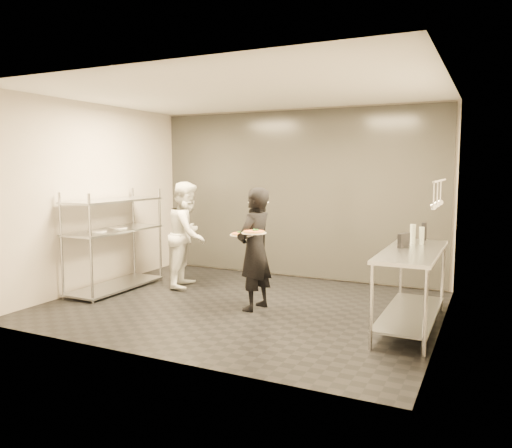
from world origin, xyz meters
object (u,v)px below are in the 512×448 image
at_px(prep_counter, 412,275).
at_px(bottle_clear, 422,236).
at_px(pizza_plate_far, 254,232).
at_px(pos_monitor, 404,240).
at_px(pizza_plate_near, 242,234).
at_px(salad_plate, 258,201).
at_px(bottle_dark, 424,231).
at_px(waiter, 255,249).
at_px(chef, 187,234).
at_px(bottle_green, 413,234).
at_px(pass_rack, 114,239).

height_order(prep_counter, bottle_clear, bottle_clear).
xyz_separation_m(pizza_plate_far, pos_monitor, (1.71, 0.46, -0.05)).
xyz_separation_m(prep_counter, pizza_plate_near, (-2.04, -0.26, 0.38)).
height_order(salad_plate, bottle_clear, salad_plate).
distance_m(prep_counter, bottle_dark, 0.90).
distance_m(prep_counter, pizza_plate_near, 2.09).
relative_size(waiter, chef, 0.98).
bearing_deg(bottle_dark, bottle_green, -102.26).
xyz_separation_m(chef, salad_plate, (1.43, -0.44, 0.59)).
height_order(pass_rack, pos_monitor, pass_rack).
distance_m(pizza_plate_far, salad_plate, 0.65).
xyz_separation_m(pizza_plate_near, pos_monitor, (1.92, 0.39, -0.01)).
distance_m(chef, bottle_dark, 3.48).
relative_size(waiter, pizza_plate_far, 5.20).
relative_size(pizza_plate_near, bottle_clear, 1.41).
relative_size(pizza_plate_near, bottle_green, 1.22).
xyz_separation_m(salad_plate, bottle_dark, (2.04, 0.61, -0.37)).
bearing_deg(pizza_plate_far, chef, 149.03).
xyz_separation_m(pos_monitor, bottle_clear, (0.16, 0.32, 0.02)).
height_order(waiter, chef, chef).
relative_size(pizza_plate_far, bottle_dark, 1.34).
xyz_separation_m(waiter, salad_plate, (-0.07, 0.25, 0.61)).
relative_size(chef, bottle_clear, 7.73).
height_order(pizza_plate_near, salad_plate, salad_plate).
relative_size(waiter, salad_plate, 5.69).
distance_m(pizza_plate_near, pizza_plate_far, 0.22).
bearing_deg(prep_counter, salad_plate, 174.54).
relative_size(salad_plate, bottle_clear, 1.33).
xyz_separation_m(prep_counter, pos_monitor, (-0.12, 0.13, 0.38)).
bearing_deg(waiter, pizza_plate_near, -15.50).
bearing_deg(pizza_plate_far, bottle_dark, 31.33).
bearing_deg(bottle_clear, bottle_dark, 92.35).
relative_size(pass_rack, bottle_green, 6.61).
distance_m(pizza_plate_near, bottle_dark, 2.32).
bearing_deg(bottle_clear, pass_rack, -173.99).
distance_m(waiter, pos_monitor, 1.85).
xyz_separation_m(waiter, pizza_plate_far, (0.11, -0.27, 0.26)).
height_order(pizza_plate_far, salad_plate, salad_plate).
bearing_deg(prep_counter, chef, 169.51).
distance_m(chef, salad_plate, 1.61).
height_order(chef, bottle_clear, chef).
bearing_deg(pass_rack, waiter, -1.39).
xyz_separation_m(prep_counter, chef, (-3.44, 0.64, 0.19)).
height_order(waiter, bottle_green, waiter).
distance_m(pizza_plate_near, bottle_clear, 2.19).
bearing_deg(bottle_green, prep_counter, -81.57).
distance_m(bottle_clear, bottle_dark, 0.34).
xyz_separation_m(pizza_plate_far, bottle_clear, (1.87, 0.79, -0.03)).
distance_m(pos_monitor, bottle_clear, 0.36).
bearing_deg(waiter, pizza_plate_far, 32.40).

